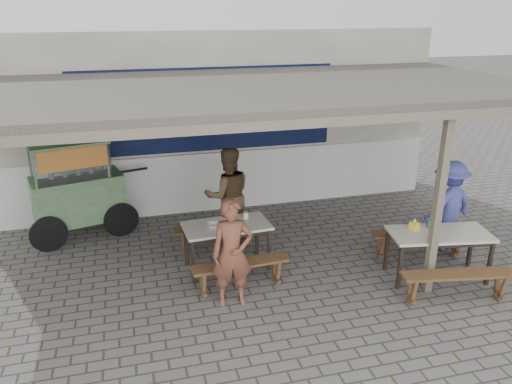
{
  "coord_description": "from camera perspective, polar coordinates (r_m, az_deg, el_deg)",
  "views": [
    {
      "loc": [
        -1.71,
        -6.41,
        3.93
      ],
      "look_at": [
        0.23,
        0.9,
        1.09
      ],
      "focal_mm": 35.0,
      "sensor_mm": 36.0,
      "label": 1
    }
  ],
  "objects": [
    {
      "name": "bench_right_street",
      "position": [
        7.59,
        22.02,
        -9.29
      ],
      "size": [
        1.61,
        0.55,
        0.45
      ],
      "rotation": [
        0.0,
        0.0,
        -0.17
      ],
      "color": "brown",
      "rests_on": "ground"
    },
    {
      "name": "condiment_bowl",
      "position": [
        7.67,
        -4.89,
        -3.77
      ],
      "size": [
        0.24,
        0.24,
        0.05
      ],
      "primitive_type": "imported",
      "rotation": [
        0.0,
        0.0,
        -0.25
      ],
      "color": "silver",
      "rests_on": "table_left"
    },
    {
      "name": "bench_left_wall",
      "position": [
        8.51,
        -4.6,
        -4.45
      ],
      "size": [
        1.44,
        0.38,
        0.45
      ],
      "rotation": [
        0.0,
        0.0,
        0.07
      ],
      "color": "brown",
      "rests_on": "ground"
    },
    {
      "name": "bench_left_street",
      "position": [
        7.32,
        -1.82,
        -8.84
      ],
      "size": [
        1.44,
        0.38,
        0.45
      ],
      "rotation": [
        0.0,
        0.0,
        0.07
      ],
      "color": "brown",
      "rests_on": "ground"
    },
    {
      "name": "condiment_jar",
      "position": [
        7.93,
        -1.18,
        -2.68
      ],
      "size": [
        0.08,
        0.08,
        0.09
      ],
      "primitive_type": "cylinder",
      "color": "white",
      "rests_on": "table_left"
    },
    {
      "name": "patron_street_side",
      "position": [
        6.81,
        -2.74,
        -7.04
      ],
      "size": [
        0.59,
        0.41,
        1.54
      ],
      "primitive_type": "imported",
      "rotation": [
        0.0,
        0.0,
        -0.08
      ],
      "color": "brown",
      "rests_on": "ground"
    },
    {
      "name": "bench_right_wall",
      "position": [
        8.67,
        18.14,
        -4.97
      ],
      "size": [
        1.61,
        0.55,
        0.45
      ],
      "rotation": [
        0.0,
        0.0,
        -0.17
      ],
      "color": "brown",
      "rests_on": "ground"
    },
    {
      "name": "table_right",
      "position": [
        7.97,
        20.23,
        -4.88
      ],
      "size": [
        1.58,
        0.93,
        0.75
      ],
      "rotation": [
        0.0,
        0.0,
        -0.17
      ],
      "color": "silver",
      "rests_on": "ground"
    },
    {
      "name": "patron_right_table",
      "position": [
        8.97,
        21.12,
        -1.44
      ],
      "size": [
        1.11,
        0.8,
        1.55
      ],
      "primitive_type": "imported",
      "rotation": [
        0.0,
        0.0,
        3.38
      ],
      "color": "#4A52A7",
      "rests_on": "ground"
    },
    {
      "name": "back_wall",
      "position": [
        10.37,
        -5.08,
        8.21
      ],
      "size": [
        9.0,
        1.28,
        3.5
      ],
      "color": "beige",
      "rests_on": "ground"
    },
    {
      "name": "table_left",
      "position": [
        7.76,
        -3.37,
        -4.28
      ],
      "size": [
        1.37,
        0.78,
        0.75
      ],
      "rotation": [
        0.0,
        0.0,
        0.07
      ],
      "color": "silver",
      "rests_on": "ground"
    },
    {
      "name": "patron_wall_side",
      "position": [
        8.61,
        -3.21,
        -0.39
      ],
      "size": [
        0.83,
        0.65,
        1.71
      ],
      "primitive_type": "imported",
      "rotation": [
        0.0,
        0.0,
        3.15
      ],
      "color": "#4F3D28",
      "rests_on": "ground"
    },
    {
      "name": "ground",
      "position": [
        7.71,
        0.07,
        -10.04
      ],
      "size": [
        60.0,
        60.0,
        0.0
      ],
      "primitive_type": "plane",
      "color": "#5F5B56",
      "rests_on": "ground"
    },
    {
      "name": "vendor_cart",
      "position": [
        9.33,
        -19.89,
        0.72
      ],
      "size": [
        2.08,
        1.24,
        1.76
      ],
      "rotation": [
        0.0,
        0.0,
        0.25
      ],
      "color": "#6D9060",
      "rests_on": "ground"
    },
    {
      "name": "donation_box",
      "position": [
        8.09,
        19.54,
        -3.41
      ],
      "size": [
        0.18,
        0.15,
        0.11
      ],
      "primitive_type": "cube",
      "rotation": [
        0.0,
        0.0,
        -0.3
      ],
      "color": "#377D47",
      "rests_on": "table_right"
    },
    {
      "name": "tissue_box",
      "position": [
        7.9,
        17.64,
        -3.71
      ],
      "size": [
        0.14,
        0.14,
        0.12
      ],
      "primitive_type": "cube",
      "rotation": [
        0.0,
        0.0,
        0.28
      ],
      "color": "yellow",
      "rests_on": "table_right"
    },
    {
      "name": "warung_roof",
      "position": [
        7.61,
        -1.58,
        11.4
      ],
      "size": [
        9.0,
        4.21,
        2.81
      ],
      "color": "#524C46",
      "rests_on": "ground"
    }
  ]
}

